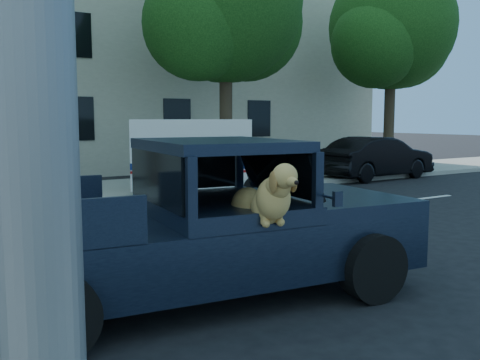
{
  "coord_description": "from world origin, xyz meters",
  "views": [
    {
      "loc": [
        -4.37,
        -6.3,
        2.21
      ],
      "look_at": [
        -1.05,
        -0.99,
        1.49
      ],
      "focal_mm": 40.0,
      "sensor_mm": 36.0,
      "label": 1
    }
  ],
  "objects": [
    {
      "name": "pickup_truck",
      "position": [
        -1.49,
        -0.61,
        0.66
      ],
      "size": [
        5.63,
        3.05,
        1.95
      ],
      "rotation": [
        0.0,
        0.0,
        -0.1
      ],
      "color": "black",
      "rests_on": "ground"
    },
    {
      "name": "ground",
      "position": [
        0.0,
        0.0,
        0.0
      ],
      "size": [
        120.0,
        120.0,
        0.0
      ],
      "primitive_type": "plane",
      "color": "black",
      "rests_on": "ground"
    },
    {
      "name": "lane_stripes",
      "position": [
        2.0,
        3.4,
        0.01
      ],
      "size": [
        21.6,
        0.14,
        0.01
      ],
      "primitive_type": null,
      "color": "silver",
      "rests_on": "ground"
    },
    {
      "name": "street_tree_mid",
      "position": [
        5.03,
        9.62,
        5.71
      ],
      "size": [
        6.0,
        5.2,
        8.6
      ],
      "color": "#332619",
      "rests_on": "ground"
    },
    {
      "name": "parked_sedan",
      "position": [
        10.19,
        7.56,
        0.77
      ],
      "size": [
        1.93,
        4.78,
        1.54
      ],
      "primitive_type": "imported",
      "rotation": [
        0.0,
        0.0,
        1.64
      ],
      "color": "black",
      "rests_on": "ground"
    },
    {
      "name": "far_sidewalk",
      "position": [
        0.0,
        9.2,
        0.07
      ],
      "size": [
        60.0,
        4.0,
        0.15
      ],
      "primitive_type": "cube",
      "color": "gray",
      "rests_on": "ground"
    },
    {
      "name": "building_main",
      "position": [
        3.0,
        16.5,
        4.5
      ],
      "size": [
        26.0,
        6.0,
        9.0
      ],
      "primitive_type": "cube",
      "color": "beige",
      "rests_on": "ground"
    },
    {
      "name": "mail_truck",
      "position": [
        2.66,
        7.05,
        0.95
      ],
      "size": [
        4.38,
        3.33,
        2.18
      ],
      "rotation": [
        0.0,
        0.0,
        -0.43
      ],
      "color": "silver",
      "rests_on": "ground"
    },
    {
      "name": "street_tree_right",
      "position": [
        13.03,
        9.62,
        5.71
      ],
      "size": [
        6.0,
        5.2,
        8.6
      ],
      "color": "#332619",
      "rests_on": "ground"
    }
  ]
}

